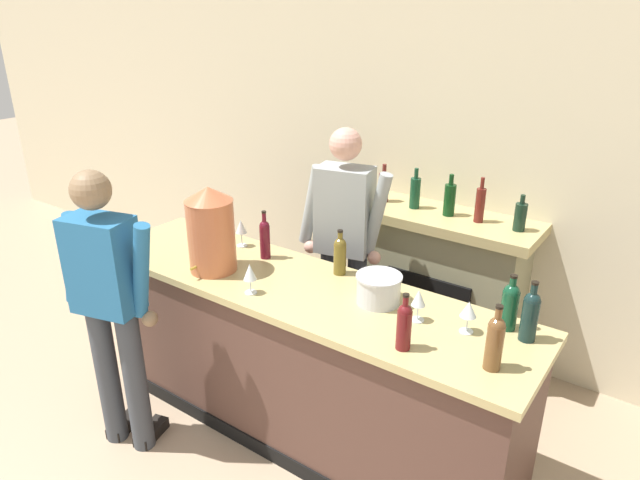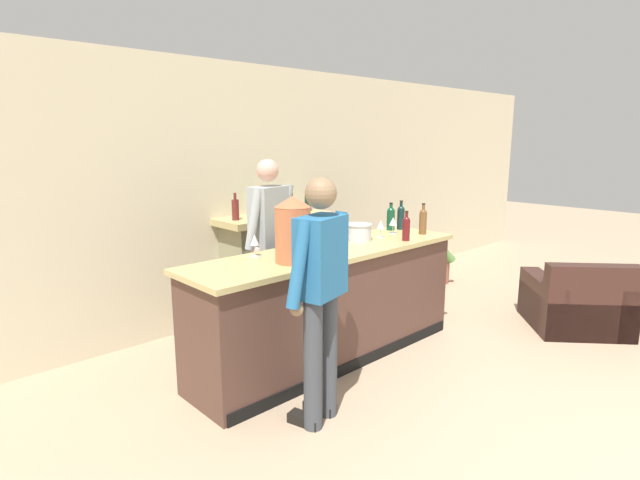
# 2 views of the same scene
# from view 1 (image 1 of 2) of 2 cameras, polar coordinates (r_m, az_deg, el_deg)

# --- Properties ---
(wall_back_panel) EXTENTS (12.00, 0.07, 2.75)m
(wall_back_panel) POSITION_cam_1_polar(r_m,az_deg,el_deg) (4.25, 13.02, 6.70)
(wall_back_panel) COLOR beige
(wall_back_panel) RESTS_ON ground_plane
(bar_counter) EXTENTS (2.77, 0.73, 1.02)m
(bar_counter) POSITION_cam_1_polar(r_m,az_deg,el_deg) (3.52, -2.06, -11.87)
(bar_counter) COLOR #4E332B
(bar_counter) RESTS_ON ground_plane
(fireplace_stone) EXTENTS (1.30, 0.52, 1.45)m
(fireplace_stone) POSITION_cam_1_polar(r_m,az_deg,el_deg) (4.27, 11.90, -4.49)
(fireplace_stone) COLOR gray
(fireplace_stone) RESTS_ON ground_plane
(person_customer) EXTENTS (0.64, 0.37, 1.73)m
(person_customer) POSITION_cam_1_polar(r_m,az_deg,el_deg) (3.39, -20.26, -6.07)
(person_customer) COLOR #3B4047
(person_customer) RESTS_ON ground_plane
(person_bartender) EXTENTS (0.65, 0.36, 1.78)m
(person_bartender) POSITION_cam_1_polar(r_m,az_deg,el_deg) (3.85, 2.38, -0.46)
(person_bartender) COLOR #313947
(person_bartender) RESTS_ON ground_plane
(copper_dispenser) EXTENTS (0.28, 0.32, 0.52)m
(copper_dispenser) POSITION_cam_1_polar(r_m,az_deg,el_deg) (3.40, -10.87, 1.08)
(copper_dispenser) COLOR #BF653F
(copper_dispenser) RESTS_ON bar_counter
(ice_bucket_steel) EXTENTS (0.25, 0.25, 0.16)m
(ice_bucket_steel) POSITION_cam_1_polar(r_m,az_deg,el_deg) (3.06, 5.89, -4.87)
(ice_bucket_steel) COLOR silver
(ice_bucket_steel) RESTS_ON bar_counter
(wine_bottle_merlot_tall) EXTENTS (0.07, 0.07, 0.31)m
(wine_bottle_merlot_tall) POSITION_cam_1_polar(r_m,az_deg,el_deg) (3.56, -5.54, 0.26)
(wine_bottle_merlot_tall) COLOR #591120
(wine_bottle_merlot_tall) RESTS_ON bar_counter
(wine_bottle_chardonnay_pale) EXTENTS (0.07, 0.07, 0.28)m
(wine_bottle_chardonnay_pale) POSITION_cam_1_polar(r_m,az_deg,el_deg) (2.67, 8.42, -8.35)
(wine_bottle_chardonnay_pale) COLOR #5B1417
(wine_bottle_chardonnay_pale) RESTS_ON bar_counter
(wine_bottle_port_short) EXTENTS (0.08, 0.08, 0.31)m
(wine_bottle_port_short) POSITION_cam_1_polar(r_m,az_deg,el_deg) (2.61, 17.09, -9.61)
(wine_bottle_port_short) COLOR brown
(wine_bottle_port_short) RESTS_ON bar_counter
(wine_bottle_riesling_slim) EXTENTS (0.08, 0.08, 0.31)m
(wine_bottle_riesling_slim) POSITION_cam_1_polar(r_m,az_deg,el_deg) (2.87, 20.28, -6.96)
(wine_bottle_riesling_slim) COLOR #152B2A
(wine_bottle_riesling_slim) RESTS_ON bar_counter
(wine_bottle_burgundy_dark) EXTENTS (0.08, 0.08, 0.29)m
(wine_bottle_burgundy_dark) POSITION_cam_1_polar(r_m,az_deg,el_deg) (2.94, 18.46, -6.13)
(wine_bottle_burgundy_dark) COLOR #124329
(wine_bottle_burgundy_dark) RESTS_ON bar_counter
(wine_bottle_rose_blush) EXTENTS (0.07, 0.07, 0.28)m
(wine_bottle_rose_blush) POSITION_cam_1_polar(r_m,az_deg,el_deg) (3.34, 2.00, -1.42)
(wine_bottle_rose_blush) COLOR brown
(wine_bottle_rose_blush) RESTS_ON bar_counter
(wine_glass_back_row) EXTENTS (0.08, 0.08, 0.17)m
(wine_glass_back_row) POSITION_cam_1_polar(r_m,az_deg,el_deg) (2.85, 14.64, -6.82)
(wine_glass_back_row) COLOR silver
(wine_glass_back_row) RESTS_ON bar_counter
(wine_glass_front_left) EXTENTS (0.07, 0.07, 0.18)m
(wine_glass_front_left) POSITION_cam_1_polar(r_m,az_deg,el_deg) (3.14, -7.03, -3.29)
(wine_glass_front_left) COLOR silver
(wine_glass_front_left) RESTS_ON bar_counter
(wine_glass_by_dispenser) EXTENTS (0.07, 0.07, 0.17)m
(wine_glass_by_dispenser) POSITION_cam_1_polar(r_m,az_deg,el_deg) (2.90, 9.83, -5.86)
(wine_glass_by_dispenser) COLOR silver
(wine_glass_by_dispenser) RESTS_ON bar_counter
(wine_glass_mid_counter) EXTENTS (0.07, 0.07, 0.18)m
(wine_glass_mid_counter) POSITION_cam_1_polar(r_m,az_deg,el_deg) (3.75, -7.90, 1.24)
(wine_glass_mid_counter) COLOR silver
(wine_glass_mid_counter) RESTS_ON bar_counter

